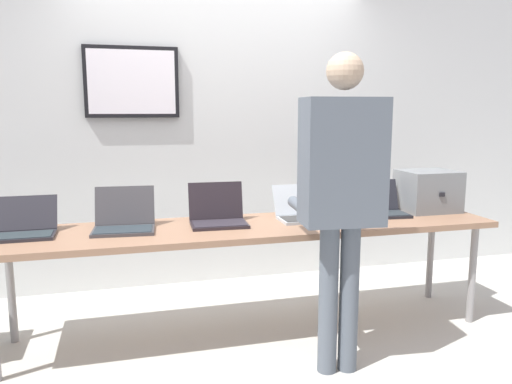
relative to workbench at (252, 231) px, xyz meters
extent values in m
cube|color=beige|center=(0.00, 0.00, -0.72)|extent=(8.00, 8.00, 0.04)
cube|color=silver|center=(0.00, 1.13, 0.61)|extent=(8.00, 0.06, 2.62)
cube|color=black|center=(-0.71, 1.08, 1.02)|extent=(0.74, 0.05, 0.56)
cube|color=white|center=(-0.71, 1.06, 1.02)|extent=(0.68, 0.02, 0.50)
cube|color=#946C52|center=(0.00, 0.00, 0.03)|extent=(3.28, 0.70, 0.04)
cylinder|color=gray|center=(1.54, -0.25, -0.35)|extent=(0.05, 0.05, 0.71)
cylinder|color=gray|center=(-1.54, 0.25, -0.35)|extent=(0.05, 0.05, 0.71)
cylinder|color=gray|center=(1.54, 0.25, -0.35)|extent=(0.05, 0.05, 0.71)
cube|color=slate|center=(1.39, 0.11, 0.20)|extent=(0.40, 0.34, 0.30)
cube|color=black|center=(1.39, -0.06, 0.20)|extent=(0.04, 0.01, 0.03)
cube|color=#25242B|center=(-1.41, 0.01, 0.06)|extent=(0.37, 0.23, 0.02)
cube|color=#273035|center=(-1.41, 0.00, 0.07)|extent=(0.34, 0.18, 0.00)
cube|color=#25242B|center=(-1.41, 0.18, 0.16)|extent=(0.37, 0.12, 0.20)
cube|color=black|center=(-1.41, 0.18, 0.16)|extent=(0.34, 0.10, 0.17)
cube|color=#3B3A3D|center=(-0.82, 0.01, 0.06)|extent=(0.40, 0.29, 0.02)
cube|color=#262F36|center=(-0.82, -0.01, 0.07)|extent=(0.36, 0.23, 0.00)
cube|color=#3B3A3D|center=(-0.81, 0.17, 0.19)|extent=(0.38, 0.12, 0.24)
cube|color=#B0DAEA|center=(-0.81, 0.18, 0.18)|extent=(0.35, 0.11, 0.21)
cube|color=#261F25|center=(-0.22, 0.02, 0.06)|extent=(0.38, 0.27, 0.02)
cube|color=#2B262F|center=(-0.22, 0.01, 0.07)|extent=(0.35, 0.22, 0.00)
cube|color=#261F25|center=(-0.21, 0.17, 0.19)|extent=(0.37, 0.08, 0.25)
cube|color=white|center=(-0.21, 0.18, 0.19)|extent=(0.34, 0.07, 0.22)
cube|color=#ACB4BB|center=(0.38, 0.02, 0.06)|extent=(0.36, 0.23, 0.02)
cube|color=#333231|center=(0.38, 0.01, 0.07)|extent=(0.33, 0.18, 0.00)
cube|color=#ACB4BB|center=(0.38, 0.19, 0.17)|extent=(0.36, 0.11, 0.21)
cube|color=white|center=(0.38, 0.19, 0.17)|extent=(0.33, 0.09, 0.18)
cube|color=black|center=(0.96, 0.02, 0.06)|extent=(0.39, 0.27, 0.02)
cube|color=#272E33|center=(0.96, 0.01, 0.07)|extent=(0.36, 0.21, 0.00)
cube|color=black|center=(0.98, 0.18, 0.17)|extent=(0.38, 0.12, 0.22)
cube|color=navy|center=(0.98, 0.18, 0.17)|extent=(0.35, 0.10, 0.19)
cylinder|color=#555E69|center=(0.28, -0.62, -0.26)|extent=(0.12, 0.12, 0.87)
cylinder|color=#555E69|center=(0.41, -0.64, -0.26)|extent=(0.12, 0.12, 0.87)
cube|color=#555E69|center=(0.35, -0.63, 0.52)|extent=(0.46, 0.30, 0.69)
sphere|color=tan|center=(0.35, -0.63, 1.00)|extent=(0.20, 0.20, 0.20)
cylinder|color=#555E69|center=(0.21, -0.33, 0.22)|extent=(0.10, 0.33, 0.07)
cylinder|color=#555E69|center=(0.54, -0.36, 0.22)|extent=(0.10, 0.33, 0.07)
camera|label=1|loc=(-0.81, -3.14, 0.80)|focal=35.22mm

